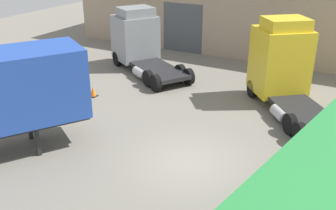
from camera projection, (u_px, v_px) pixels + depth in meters
ground_plane at (188, 163)px, 15.31m from camera, size 60.00×60.00×0.00m
warehouse_building at (298, 14)px, 28.86m from camera, size 33.93×9.00×5.52m
tractor_unit_grey at (139, 41)px, 25.52m from camera, size 6.89×5.54×3.93m
tractor_unit_yellow at (283, 65)px, 19.96m from camera, size 5.99×6.54×4.43m
traffic_cone at (93, 92)px, 21.51m from camera, size 0.40×0.40×0.55m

